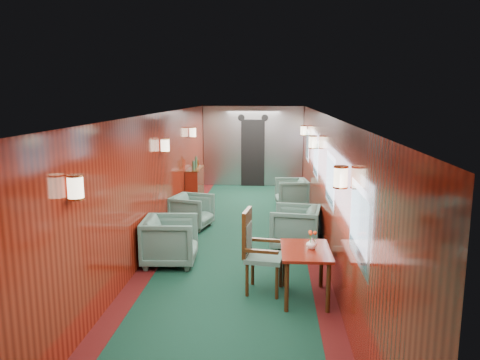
{
  "coord_description": "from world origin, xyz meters",
  "views": [
    {
      "loc": [
        0.63,
        -8.07,
        2.74
      ],
      "look_at": [
        0.0,
        0.55,
        1.15
      ],
      "focal_mm": 35.0,
      "sensor_mm": 36.0,
      "label": 1
    }
  ],
  "objects_px": {
    "armchair_left_near": "(170,241)",
    "armchair_right_near": "(295,228)",
    "dining_table": "(306,257)",
    "armchair_right_far": "(291,193)",
    "armchair_left_far": "(192,211)",
    "credenza": "(195,186)",
    "side_chair": "(257,248)"
  },
  "relations": [
    {
      "from": "side_chair",
      "to": "armchair_right_near",
      "type": "bearing_deg",
      "value": 80.01
    },
    {
      "from": "armchair_left_far",
      "to": "armchair_right_near",
      "type": "distance_m",
      "value": 2.39
    },
    {
      "from": "armchair_left_near",
      "to": "armchair_left_far",
      "type": "bearing_deg",
      "value": -3.17
    },
    {
      "from": "armchair_left_near",
      "to": "armchair_right_near",
      "type": "distance_m",
      "value": 2.26
    },
    {
      "from": "dining_table",
      "to": "armchair_right_far",
      "type": "distance_m",
      "value": 5.29
    },
    {
      "from": "dining_table",
      "to": "armchair_right_far",
      "type": "height_order",
      "value": "dining_table"
    },
    {
      "from": "dining_table",
      "to": "credenza",
      "type": "height_order",
      "value": "credenza"
    },
    {
      "from": "side_chair",
      "to": "credenza",
      "type": "distance_m",
      "value": 5.46
    },
    {
      "from": "armchair_right_far",
      "to": "dining_table",
      "type": "bearing_deg",
      "value": -7.28
    },
    {
      "from": "armchair_right_near",
      "to": "armchair_left_far",
      "type": "bearing_deg",
      "value": -111.06
    },
    {
      "from": "credenza",
      "to": "armchair_right_near",
      "type": "distance_m",
      "value": 4.04
    },
    {
      "from": "armchair_left_far",
      "to": "armchair_left_near",
      "type": "bearing_deg",
      "value": -165.29
    },
    {
      "from": "armchair_left_near",
      "to": "armchair_right_far",
      "type": "relative_size",
      "value": 1.13
    },
    {
      "from": "armchair_left_far",
      "to": "armchair_right_far",
      "type": "relative_size",
      "value": 1.0
    },
    {
      "from": "armchair_right_far",
      "to": "side_chair",
      "type": "bearing_deg",
      "value": -14.74
    },
    {
      "from": "armchair_left_near",
      "to": "armchair_left_far",
      "type": "relative_size",
      "value": 1.13
    },
    {
      "from": "armchair_left_far",
      "to": "side_chair",
      "type": "bearing_deg",
      "value": -140.3
    },
    {
      "from": "dining_table",
      "to": "armchair_right_far",
      "type": "relative_size",
      "value": 1.23
    },
    {
      "from": "dining_table",
      "to": "armchair_left_far",
      "type": "distance_m",
      "value": 3.92
    },
    {
      "from": "armchair_left_far",
      "to": "armchair_right_near",
      "type": "height_order",
      "value": "armchair_right_near"
    },
    {
      "from": "armchair_right_near",
      "to": "credenza",
      "type": "bearing_deg",
      "value": -135.58
    },
    {
      "from": "armchair_right_near",
      "to": "armchair_right_far",
      "type": "relative_size",
      "value": 1.11
    },
    {
      "from": "armchair_right_near",
      "to": "dining_table",
      "type": "bearing_deg",
      "value": 9.7
    },
    {
      "from": "dining_table",
      "to": "credenza",
      "type": "relative_size",
      "value": 0.78
    },
    {
      "from": "credenza",
      "to": "armchair_left_far",
      "type": "height_order",
      "value": "credenza"
    },
    {
      "from": "side_chair",
      "to": "armchair_left_near",
      "type": "height_order",
      "value": "side_chair"
    },
    {
      "from": "armchair_left_far",
      "to": "armchair_right_near",
      "type": "xyz_separation_m",
      "value": [
        2.08,
        -1.18,
        0.04
      ]
    },
    {
      "from": "armchair_right_near",
      "to": "armchair_right_far",
      "type": "xyz_separation_m",
      "value": [
        0.04,
        3.17,
        -0.04
      ]
    },
    {
      "from": "side_chair",
      "to": "armchair_right_far",
      "type": "height_order",
      "value": "side_chair"
    },
    {
      "from": "side_chair",
      "to": "armchair_left_near",
      "type": "bearing_deg",
      "value": 154.28
    },
    {
      "from": "dining_table",
      "to": "side_chair",
      "type": "bearing_deg",
      "value": 161.56
    },
    {
      "from": "side_chair",
      "to": "credenza",
      "type": "xyz_separation_m",
      "value": [
        -1.75,
        5.17,
        -0.16
      ]
    }
  ]
}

